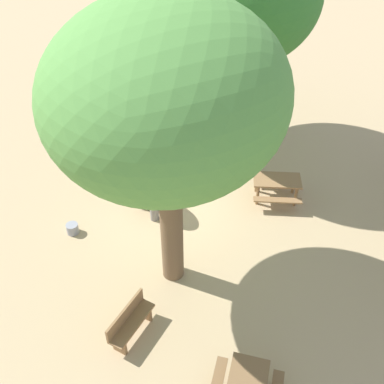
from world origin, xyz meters
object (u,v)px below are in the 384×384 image
object	(u,v)px
person_handler	(157,136)
wooden_bench	(130,321)
elephant	(148,183)
picnic_table_far	(277,184)
shade_tree_secondary	(166,96)
feed_bucket	(73,229)

from	to	relation	value
person_handler	wooden_bench	size ratio (longest dim) A/B	1.11
elephant	picnic_table_far	bearing A→B (deg)	-121.65
picnic_table_far	elephant	bearing A→B (deg)	8.84
shade_tree_secondary	wooden_bench	xyz separation A→B (m)	(2.02, -0.59, -4.92)
picnic_table_far	feed_bucket	world-z (taller)	picnic_table_far
elephant	shade_tree_secondary	distance (m)	5.35
person_handler	shade_tree_secondary	xyz separation A→B (m)	(5.19, 1.74, 4.44)
shade_tree_secondary	wooden_bench	world-z (taller)	shade_tree_secondary
person_handler	picnic_table_far	distance (m)	4.56
elephant	wooden_bench	bearing A→B (deg)	142.04
elephant	person_handler	size ratio (longest dim) A/B	1.20
picnic_table_far	wooden_bench	bearing A→B (deg)	54.10
feed_bucket	shade_tree_secondary	bearing A→B (deg)	73.89
person_handler	feed_bucket	world-z (taller)	person_handler
shade_tree_secondary	person_handler	bearing A→B (deg)	-161.46
elephant	feed_bucket	size ratio (longest dim) A/B	5.40
wooden_bench	elephant	bearing A→B (deg)	-152.07
person_handler	shade_tree_secondary	distance (m)	7.05
wooden_bench	picnic_table_far	size ratio (longest dim) A/B	0.87
wooden_bench	person_handler	bearing A→B (deg)	-152.68
shade_tree_secondary	wooden_bench	bearing A→B (deg)	-16.23
person_handler	feed_bucket	bearing A→B (deg)	-31.06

